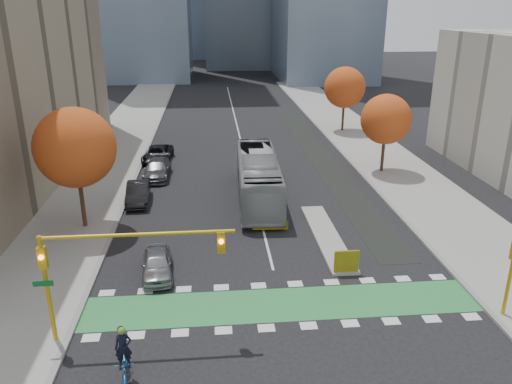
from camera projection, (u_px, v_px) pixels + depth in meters
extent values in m
plane|color=black|center=(286.00, 322.00, 23.73)|extent=(300.00, 300.00, 0.00)
cube|color=gray|center=(89.00, 188.00, 41.23)|extent=(7.00, 120.00, 0.15)
cube|color=gray|center=(405.00, 178.00, 43.54)|extent=(7.00, 120.00, 0.15)
cube|color=gray|center=(132.00, 186.00, 41.53)|extent=(0.30, 120.00, 0.16)
cube|color=gray|center=(366.00, 179.00, 43.24)|extent=(0.30, 120.00, 0.16)
cube|color=#2B843F|center=(282.00, 304.00, 25.13)|extent=(20.00, 3.00, 0.01)
cube|color=silver|center=(238.00, 130.00, 61.08)|extent=(0.15, 70.00, 0.01)
cube|color=black|center=(315.00, 150.00, 52.39)|extent=(2.50, 50.00, 0.01)
cube|color=gray|center=(327.00, 236.00, 32.45)|extent=(1.60, 10.00, 0.16)
cube|color=yellow|center=(347.00, 261.00, 27.72)|extent=(1.40, 0.12, 1.30)
cylinder|color=#332114|center=(81.00, 191.00, 33.00)|extent=(0.28, 0.28, 5.25)
sphere|color=#B23716|center=(75.00, 148.00, 31.95)|extent=(5.20, 5.20, 5.20)
cylinder|color=#332114|center=(383.00, 148.00, 44.51)|extent=(0.28, 0.28, 4.55)
sphere|color=#B23716|center=(386.00, 119.00, 43.61)|extent=(4.40, 4.40, 4.40)
cylinder|color=#332114|center=(343.00, 111.00, 59.43)|extent=(0.28, 0.28, 4.90)
sphere|color=#B23716|center=(345.00, 87.00, 58.46)|extent=(4.80, 4.80, 4.80)
cylinder|color=#BF9914|center=(48.00, 291.00, 21.46)|extent=(0.20, 0.20, 5.20)
cylinder|color=#BF9914|center=(137.00, 235.00, 20.94)|extent=(8.20, 0.16, 0.16)
cube|color=#BF9914|center=(42.00, 258.00, 20.91)|extent=(0.35, 0.28, 1.00)
sphere|color=orange|center=(41.00, 258.00, 20.70)|extent=(0.22, 0.22, 0.22)
cube|color=#BF9914|center=(221.00, 242.00, 21.41)|extent=(0.35, 0.28, 1.00)
sphere|color=orange|center=(221.00, 242.00, 21.21)|extent=(0.22, 0.22, 0.22)
cube|color=#0C5926|center=(43.00, 284.00, 20.88)|extent=(0.85, 0.04, 0.25)
cylinder|color=#BF9914|center=(509.00, 280.00, 23.47)|extent=(0.18, 0.18, 4.00)
imported|color=#22609E|center=(125.00, 367.00, 19.97)|extent=(1.02, 2.17, 1.10)
imported|color=black|center=(123.00, 347.00, 19.65)|extent=(0.74, 0.54, 1.86)
sphere|color=#597F2D|center=(121.00, 331.00, 19.38)|extent=(0.32, 0.32, 0.32)
imported|color=#969A9D|center=(258.00, 177.00, 38.42)|extent=(3.47, 12.89, 3.56)
imported|color=gray|center=(157.00, 264.00, 27.70)|extent=(1.98, 4.20, 1.39)
imported|color=black|center=(138.00, 193.00, 38.06)|extent=(1.86, 4.71, 1.53)
imported|color=#4C4C51|center=(157.00, 169.00, 43.65)|extent=(2.26, 5.32, 1.53)
imported|color=black|center=(158.00, 154.00, 48.30)|extent=(2.94, 5.48, 1.46)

